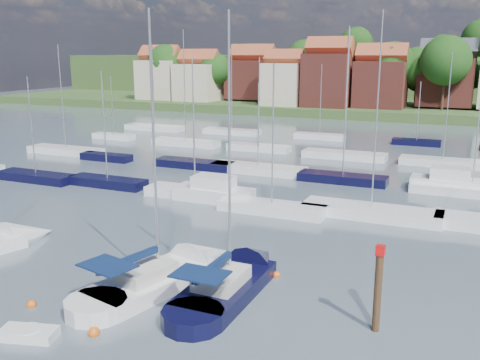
% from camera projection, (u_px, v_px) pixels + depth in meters
% --- Properties ---
extents(ground, '(260.00, 260.00, 0.00)m').
position_uv_depth(ground, '(330.00, 164.00, 62.69)').
color(ground, '#424E59').
rests_on(ground, ground).
extents(sailboat_centre, '(5.84, 12.30, 16.14)m').
position_uv_depth(sailboat_centre, '(171.00, 274.00, 30.46)').
color(sailboat_centre, silver).
rests_on(sailboat_centre, ground).
extents(sailboat_navy, '(3.11, 11.54, 15.97)m').
position_uv_depth(sailboat_navy, '(237.00, 279.00, 29.76)').
color(sailboat_navy, black).
rests_on(sailboat_navy, ground).
extents(tender, '(2.80, 1.84, 0.56)m').
position_uv_depth(tender, '(28.00, 334.00, 24.29)').
color(tender, silver).
rests_on(tender, ground).
extents(timber_piling, '(0.40, 0.40, 6.46)m').
position_uv_depth(timber_piling, '(377.00, 308.00, 24.73)').
color(timber_piling, '#4C331E').
rests_on(timber_piling, ground).
extents(buoy_c, '(0.51, 0.51, 0.51)m').
position_uv_depth(buoy_c, '(32.00, 306.00, 27.37)').
color(buoy_c, '#D85914').
rests_on(buoy_c, ground).
extents(buoy_d, '(0.55, 0.55, 0.55)m').
position_uv_depth(buoy_d, '(94.00, 334.00, 24.64)').
color(buoy_d, '#D85914').
rests_on(buoy_d, ground).
extents(buoy_e, '(0.46, 0.46, 0.46)m').
position_uv_depth(buoy_e, '(276.00, 277.00, 31.00)').
color(buoy_e, '#D85914').
rests_on(buoy_e, ground).
extents(marina_field, '(79.62, 41.41, 15.93)m').
position_uv_depth(marina_field, '(336.00, 169.00, 57.53)').
color(marina_field, silver).
rests_on(marina_field, ground).
extents(far_shore_town, '(212.46, 90.00, 22.27)m').
position_uv_depth(far_shore_town, '(426.00, 84.00, 143.31)').
color(far_shore_town, '#3C5229').
rests_on(far_shore_town, ground).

